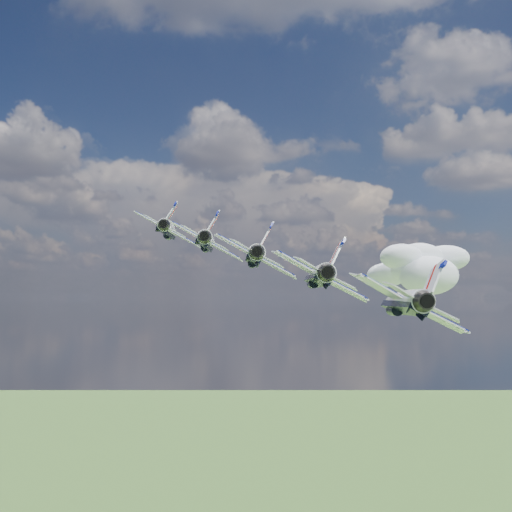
% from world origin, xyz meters
% --- Properties ---
extents(cloud_far, '(54.17, 42.56, 21.28)m').
position_xyz_m(cloud_far, '(54.03, 242.05, 158.35)').
color(cloud_far, white).
extents(jet_0, '(14.51, 17.88, 9.32)m').
position_xyz_m(jet_0, '(-2.29, 25.02, 154.46)').
color(jet_0, white).
extents(jet_1, '(14.51, 17.88, 9.32)m').
position_xyz_m(jet_1, '(6.25, 15.93, 151.67)').
color(jet_1, silver).
extents(jet_2, '(14.51, 17.88, 9.32)m').
position_xyz_m(jet_2, '(14.79, 6.85, 148.88)').
color(jet_2, white).
extents(jet_3, '(14.51, 17.88, 9.32)m').
position_xyz_m(jet_3, '(23.33, -2.23, 146.08)').
color(jet_3, silver).
extents(jet_4, '(14.51, 17.88, 9.32)m').
position_xyz_m(jet_4, '(31.86, -11.32, 143.29)').
color(jet_4, white).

